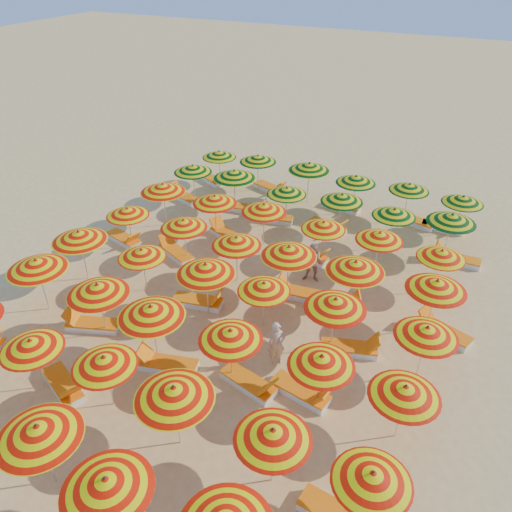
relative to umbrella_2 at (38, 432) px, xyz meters
name	(u,v)px	position (x,y,z in m)	size (l,w,h in m)	color
ground	(250,301)	(1.06, 8.09, -1.78)	(120.00, 120.00, 0.00)	#EEC069
umbrella_2	(38,432)	(0.00, 0.00, 0.00)	(2.11, 2.11, 2.02)	silver
umbrella_3	(106,484)	(2.11, -0.31, -0.04)	(2.02, 2.02, 1.98)	silver
umbrella_7	(31,345)	(-2.44, 2.05, -0.19)	(2.19, 2.19, 1.81)	silver
umbrella_8	(104,361)	(-0.27, 2.41, -0.19)	(2.00, 2.00, 1.81)	silver
umbrella_9	(174,393)	(2.04, 2.17, 0.03)	(2.42, 2.42, 2.05)	silver
umbrella_10	(273,434)	(4.54, 2.23, -0.13)	(2.05, 2.05, 1.87)	silver
umbrella_11	(372,477)	(6.75, 2.21, -0.20)	(1.96, 1.96, 1.80)	silver
umbrella_12	(37,265)	(-4.95, 4.73, 0.04)	(2.52, 2.52, 2.07)	silver
umbrella_13	(98,289)	(-2.33, 4.59, -0.01)	(2.27, 2.27, 2.01)	silver
umbrella_14	(151,311)	(-0.21, 4.39, 0.03)	(2.30, 2.30, 2.06)	silver
umbrella_15	(230,335)	(2.20, 4.64, -0.12)	(2.31, 2.31, 1.89)	silver
umbrella_16	(321,361)	(4.75, 4.80, -0.13)	(2.30, 2.30, 1.87)	silver
umbrella_17	(405,391)	(6.87, 4.72, -0.14)	(2.26, 2.26, 1.86)	silver
umbrella_18	(79,236)	(-5.00, 6.73, 0.04)	(2.08, 2.08, 2.07)	silver
umbrella_19	(142,253)	(-2.58, 7.08, -0.22)	(2.15, 2.15, 1.77)	silver
umbrella_20	(206,269)	(0.07, 6.93, 0.01)	(2.15, 2.15, 2.04)	silver
umbrella_21	(264,287)	(2.04, 7.14, -0.21)	(1.72, 1.72, 1.78)	silver
umbrella_22	(335,304)	(4.35, 7.10, -0.05)	(2.05, 2.05, 1.97)	silver
umbrella_23	(427,332)	(6.97, 7.09, -0.13)	(2.02, 2.02, 1.88)	silver
umbrella_24	(127,212)	(-4.93, 9.31, -0.20)	(2.07, 2.07, 1.80)	silver
umbrella_25	(184,224)	(-2.32, 9.34, -0.12)	(2.14, 2.14, 1.89)	silver
umbrella_26	(236,241)	(0.07, 9.05, -0.11)	(2.25, 2.25, 1.90)	silver
umbrella_27	(289,251)	(2.06, 9.07, 0.02)	(2.03, 2.03, 2.04)	silver
umbrella_28	(355,266)	(4.35, 9.14, 0.03)	(2.04, 2.04, 2.06)	silver
umbrella_29	(437,285)	(6.87, 9.29, -0.03)	(2.33, 2.33, 1.99)	silver
umbrella_30	(163,188)	(-4.68, 11.41, 0.01)	(2.33, 2.33, 2.04)	silver
umbrella_31	(215,200)	(-2.27, 11.58, -0.09)	(1.87, 1.87, 1.92)	silver
umbrella_32	(264,208)	(-0.13, 11.78, -0.10)	(2.24, 2.24, 1.91)	silver
umbrella_33	(323,226)	(2.42, 11.62, -0.20)	(2.22, 2.22, 1.80)	silver
umbrella_34	(380,236)	(4.53, 11.68, -0.15)	(2.12, 2.12, 1.85)	silver
umbrella_35	(442,254)	(6.72, 11.53, -0.22)	(1.93, 1.93, 1.77)	silver
umbrella_36	(193,169)	(-4.82, 13.99, -0.12)	(2.04, 2.04, 1.88)	silver
umbrella_37	(234,174)	(-2.62, 13.99, 0.01)	(2.14, 2.14, 2.04)	silver
umbrella_38	(287,191)	(0.00, 13.81, -0.19)	(2.24, 2.24, 1.81)	silver
umbrella_39	(342,198)	(2.36, 14.07, -0.13)	(1.95, 1.95, 1.87)	silver
umbrella_40	(394,213)	(4.59, 13.79, -0.17)	(1.90, 1.90, 1.83)	silver
umbrella_41	(452,218)	(6.70, 14.02, -0.05)	(2.35, 2.35, 1.97)	silver
umbrella_42	(219,154)	(-4.70, 16.29, -0.19)	(2.18, 2.18, 1.80)	silver
umbrella_43	(258,159)	(-2.62, 16.42, -0.11)	(2.32, 2.32, 1.89)	silver
umbrella_44	(309,167)	(0.10, 16.22, 0.03)	(2.36, 2.36, 2.06)	silver
umbrella_45	(356,179)	(2.36, 16.11, -0.12)	(1.80, 1.80, 1.88)	silver
umbrella_46	(409,187)	(4.65, 16.41, -0.16)	(2.22, 2.22, 1.84)	silver
umbrella_47	(463,200)	(6.88, 16.21, -0.19)	(2.05, 2.05, 1.81)	silver
lounger_3	(64,386)	(-1.85, 2.22, -1.63)	(1.82, 1.25, 0.69)	white
lounger_5	(92,325)	(-2.92, 4.60, -1.63)	(1.83, 1.12, 0.69)	white
lounger_6	(167,364)	(0.29, 4.18, -1.63)	(1.82, 0.98, 0.69)	white
lounger_7	(250,383)	(2.80, 4.57, -1.63)	(1.82, 1.00, 0.69)	white
lounger_8	(302,392)	(4.24, 4.91, -1.63)	(1.81, 0.90, 0.69)	white
lounger_9	(199,301)	(-0.43, 7.16, -1.63)	(1.81, 0.91, 0.69)	white
lounger_10	(350,348)	(4.95, 7.18, -1.63)	(1.83, 1.07, 0.69)	white
lounger_11	(124,239)	(-5.44, 9.42, -1.63)	(1.82, 1.01, 0.69)	white
lounger_12	(176,252)	(-2.92, 9.48, -1.63)	(1.82, 1.24, 0.69)	white
lounger_13	(301,293)	(2.56, 9.10, -1.63)	(1.79, 0.76, 0.69)	white
lounger_14	(334,306)	(3.85, 8.96, -1.63)	(1.82, 1.21, 0.69)	white
lounger_15	(443,331)	(7.38, 9.22, -1.63)	(1.83, 1.15, 0.69)	white
lounger_16	(227,235)	(-1.76, 11.59, -1.63)	(1.82, 1.20, 0.69)	white
lounger_17	(308,256)	(1.92, 11.52, -1.63)	(1.82, 0.94, 0.69)	white
lounger_18	(183,197)	(-5.41, 13.88, -1.63)	(1.83, 1.09, 0.69)	white
lounger_19	(248,209)	(-2.03, 14.11, -1.63)	(1.80, 0.84, 0.69)	white
lounger_20	(273,218)	(-0.60, 13.77, -1.63)	(1.81, 0.91, 0.69)	white
lounger_21	(328,227)	(1.86, 14.10, -1.63)	(1.83, 1.06, 0.69)	white
lounger_22	(456,259)	(7.20, 13.82, -1.63)	(1.74, 0.59, 0.69)	white
lounger_23	(211,179)	(-5.21, 16.25, -1.63)	(1.82, 1.25, 0.69)	white
lounger_24	(270,188)	(-2.02, 16.61, -1.63)	(1.83, 1.10, 0.69)	white
lounger_25	(343,206)	(1.86, 16.22, -1.63)	(1.80, 0.86, 0.69)	white
lounger_26	(417,222)	(5.25, 16.22, -1.63)	(1.82, 0.95, 0.69)	white
lounger_27	(443,227)	(6.38, 16.27, -1.63)	(1.75, 0.63, 0.69)	white
beachgoer_a	(276,343)	(3.07, 5.81, -1.05)	(0.53, 0.35, 1.45)	tan
beachgoer_b	(314,263)	(2.59, 10.24, -1.01)	(0.75, 0.58, 1.54)	tan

